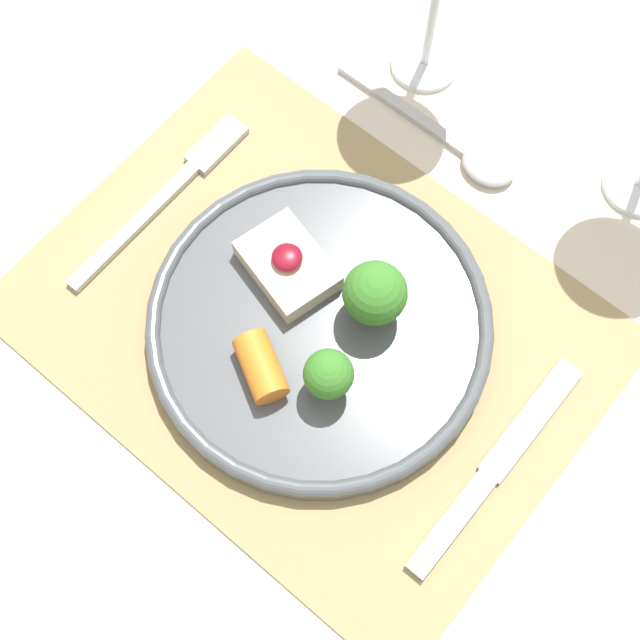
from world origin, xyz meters
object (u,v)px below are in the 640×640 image
Objects in this scene: dinner_plate at (321,322)px; fork at (171,189)px; knife at (485,480)px; spoon at (466,149)px.

fork is (-0.18, 0.01, -0.01)m from dinner_plate.
knife is at bearing -4.98° from dinner_plate.
spoon reaches higher than fork.
dinner_plate is at bearing -87.29° from spoon.
fork is 1.09× the size of spoon.
fork is 1.00× the size of knife.
fork is at bearing 175.19° from dinner_plate.
dinner_plate reaches higher than knife.
dinner_plate reaches higher than spoon.
spoon is at bearing 92.46° from dinner_plate.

